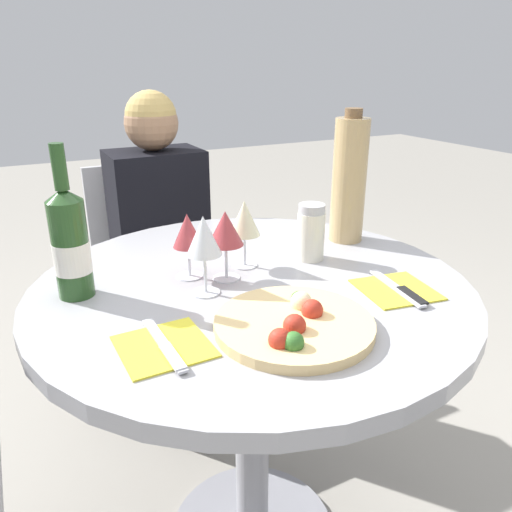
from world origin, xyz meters
TOP-DOWN VIEW (x-y plane):
  - dining_table at (0.00, 0.00)m, footprint 0.97×0.97m
  - chair_behind_diner at (0.03, 0.88)m, footprint 0.44×0.44m
  - seated_diner at (0.03, 0.73)m, footprint 0.32×0.45m
  - pizza_large at (-0.03, -0.23)m, footprint 0.29×0.29m
  - wine_bottle at (-0.36, 0.11)m, footprint 0.07×0.07m
  - tall_carafe at (0.36, 0.14)m, footprint 0.09×0.09m
  - sugar_shaker at (0.19, 0.06)m, footprint 0.07×0.07m
  - wine_glass_front_left at (-0.11, -0.01)m, footprint 0.07×0.07m
  - wine_glass_center at (-0.04, 0.04)m, footprint 0.08×0.08m
  - wine_glass_back_left at (-0.11, 0.09)m, footprint 0.07×0.07m
  - wine_glass_back_right at (0.03, 0.09)m, footprint 0.07×0.07m
  - place_setting_left at (-0.26, -0.18)m, footprint 0.15×0.19m
  - place_setting_right at (0.26, -0.18)m, footprint 0.17×0.19m

SIDE VIEW (x-z plane):
  - chair_behind_diner at x=0.03m, z-range -0.02..0.84m
  - seated_diner at x=0.03m, z-range -0.05..1.09m
  - dining_table at x=0.00m, z-range 0.24..1.02m
  - place_setting_left at x=-0.26m, z-range 0.77..0.78m
  - place_setting_right at x=0.26m, z-range 0.77..0.78m
  - pizza_large at x=-0.03m, z-range 0.76..0.81m
  - sugar_shaker at x=0.19m, z-range 0.77..0.91m
  - wine_glass_back_left at x=-0.11m, z-range 0.80..0.95m
  - wine_bottle at x=-0.36m, z-range 0.73..1.04m
  - wine_glass_back_right at x=0.03m, z-range 0.81..0.97m
  - wine_glass_center at x=-0.04m, z-range 0.81..0.97m
  - wine_glass_front_left at x=-0.11m, z-range 0.81..0.98m
  - tall_carafe at x=0.36m, z-range 0.76..1.11m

